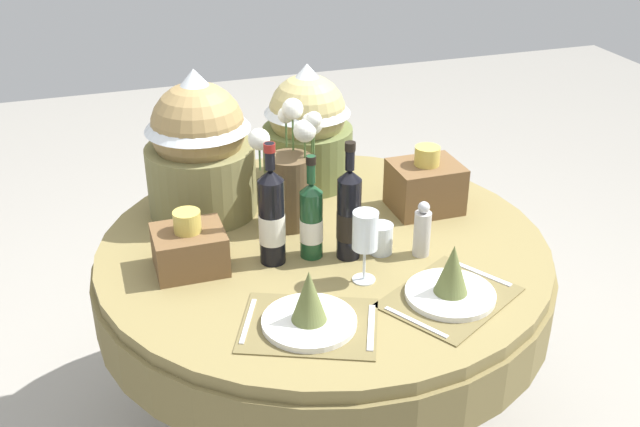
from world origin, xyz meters
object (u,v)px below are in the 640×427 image
(place_setting_left, at_px, (309,310))
(flower_vase, at_px, (291,175))
(tumbler_mid, at_px, (381,238))
(pepper_mill, at_px, (422,231))
(wine_bottle_left, at_px, (311,220))
(woven_basket_side_left, at_px, (189,248))
(wine_glass_right, at_px, (365,232))
(gift_tub_back_left, at_px, (199,140))
(woven_basket_side_right, at_px, (425,185))
(wine_bottle_right, at_px, (272,217))
(dining_table, at_px, (323,277))
(gift_tub_back_centre, at_px, (307,122))
(wine_bottle_centre, at_px, (349,214))
(place_setting_right, at_px, (451,283))

(place_setting_left, distance_m, flower_vase, 0.55)
(place_setting_left, relative_size, tumbler_mid, 4.61)
(place_setting_left, relative_size, pepper_mill, 2.43)
(wine_bottle_left, relative_size, woven_basket_side_left, 1.60)
(wine_glass_right, relative_size, gift_tub_back_left, 0.44)
(wine_glass_right, relative_size, woven_basket_side_right, 0.97)
(place_setting_left, relative_size, wine_bottle_right, 1.14)
(dining_table, distance_m, woven_basket_side_right, 0.45)
(gift_tub_back_left, relative_size, woven_basket_side_left, 2.40)
(pepper_mill, distance_m, gift_tub_back_centre, 0.62)
(place_setting_left, relative_size, wine_bottle_centre, 1.17)
(place_setting_right, bearing_deg, tumbler_mid, 106.71)
(flower_vase, distance_m, tumbler_mid, 0.34)
(dining_table, bearing_deg, tumbler_mid, -37.34)
(tumbler_mid, relative_size, woven_basket_side_left, 0.46)
(place_setting_left, height_order, wine_bottle_centre, wine_bottle_centre)
(dining_table, distance_m, gift_tub_back_centre, 0.56)
(wine_bottle_left, height_order, wine_bottle_right, wine_bottle_right)
(wine_glass_right, bearing_deg, flower_vase, 104.67)
(place_setting_right, height_order, woven_basket_side_right, woven_basket_side_right)
(place_setting_right, height_order, wine_bottle_right, wine_bottle_right)
(pepper_mill, xyz_separation_m, woven_basket_side_right, (0.13, 0.26, 0.01))
(wine_bottle_centre, bearing_deg, wine_bottle_left, 159.57)
(flower_vase, relative_size, wine_bottle_left, 1.26)
(wine_glass_right, bearing_deg, dining_table, 99.45)
(wine_bottle_left, bearing_deg, woven_basket_side_right, 21.38)
(wine_bottle_left, relative_size, wine_bottle_centre, 0.88)
(dining_table, xyz_separation_m, place_setting_right, (0.22, -0.39, 0.17))
(gift_tub_back_left, xyz_separation_m, gift_tub_back_centre, (0.39, 0.11, -0.03))
(dining_table, bearing_deg, gift_tub_back_left, 133.71)
(pepper_mill, bearing_deg, wine_glass_right, -159.27)
(dining_table, distance_m, flower_vase, 0.33)
(pepper_mill, height_order, gift_tub_back_left, gift_tub_back_left)
(dining_table, height_order, gift_tub_back_left, gift_tub_back_left)
(flower_vase, relative_size, woven_basket_side_left, 2.01)
(flower_vase, xyz_separation_m, gift_tub_back_centre, (0.14, 0.29, 0.05))
(dining_table, xyz_separation_m, wine_bottle_left, (-0.06, -0.06, 0.24))
(wine_bottle_left, distance_m, pepper_mill, 0.32)
(wine_bottle_left, xyz_separation_m, woven_basket_side_left, (-0.34, 0.04, -0.05))
(gift_tub_back_left, bearing_deg, dining_table, -46.29)
(wine_glass_right, relative_size, woven_basket_side_left, 1.07)
(woven_basket_side_left, distance_m, woven_basket_side_right, 0.79)
(flower_vase, xyz_separation_m, wine_bottle_left, (0.00, -0.20, -0.05))
(wine_bottle_left, distance_m, wine_glass_right, 0.20)
(pepper_mill, xyz_separation_m, woven_basket_side_left, (-0.65, 0.13, -0.01))
(place_setting_right, distance_m, woven_basket_side_right, 0.52)
(place_setting_right, xyz_separation_m, wine_bottle_right, (-0.40, 0.33, 0.10))
(dining_table, relative_size, wine_bottle_right, 3.77)
(wine_bottle_centre, relative_size, gift_tub_back_centre, 0.85)
(dining_table, xyz_separation_m, gift_tub_back_left, (-0.30, 0.32, 0.37))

